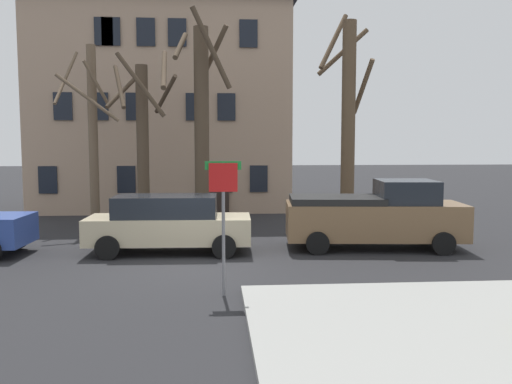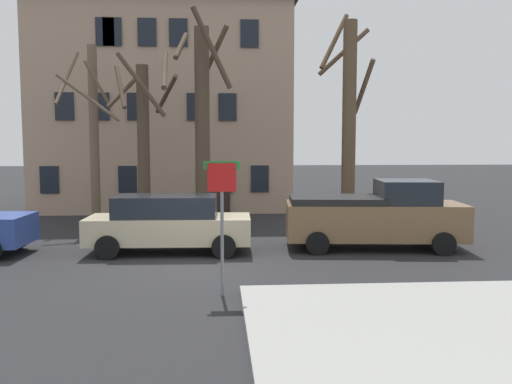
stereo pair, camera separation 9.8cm
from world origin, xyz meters
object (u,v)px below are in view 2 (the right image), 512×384
tree_bare_mid (143,139)px  tree_bare_far (201,119)px  tree_bare_near (93,131)px  street_sign_pole (222,202)px  car_beige_wagon (168,223)px  pickup_truck_brown (376,216)px  tree_bare_end (349,119)px  building_main (166,84)px

tree_bare_mid → tree_bare_far: 2.30m
tree_bare_near → street_sign_pole: (4.80, -9.73, -1.66)m
street_sign_pole → car_beige_wagon: bearing=108.6°
pickup_truck_brown → street_sign_pole: 6.81m
tree_bare_end → tree_bare_near: bearing=172.9°
building_main → tree_bare_near: size_ratio=1.80×
tree_bare_mid → pickup_truck_brown: tree_bare_mid is taller
building_main → street_sign_pole: size_ratio=4.32×
street_sign_pole → building_main: bearing=99.1°
tree_bare_far → tree_bare_near: bearing=166.9°
tree_bare_mid → street_sign_pole: 9.61m
car_beige_wagon → pickup_truck_brown: 6.29m
tree_bare_mid → car_beige_wagon: (1.30, -4.48, -2.49)m
tree_bare_near → pickup_truck_brown: size_ratio=1.25×
building_main → street_sign_pole: bearing=-80.9°
tree_bare_far → street_sign_pole: tree_bare_far is taller
tree_bare_end → pickup_truck_brown: bearing=-90.2°
tree_bare_mid → car_beige_wagon: size_ratio=1.33×
pickup_truck_brown → street_sign_pole: (-4.74, -4.80, 0.99)m
pickup_truck_brown → building_main: bearing=122.7°
tree_bare_mid → car_beige_wagon: bearing=-73.8°
pickup_truck_brown → tree_bare_mid: bearing=150.6°
tree_bare_near → pickup_truck_brown: bearing=-27.3°
car_beige_wagon → pickup_truck_brown: bearing=1.8°
building_main → tree_bare_mid: size_ratio=1.94×
tree_bare_far → street_sign_pole: 9.04m
tree_bare_far → car_beige_wagon: 5.33m
tree_bare_far → pickup_truck_brown: tree_bare_far is taller
building_main → car_beige_wagon: (1.06, -11.63, -5.22)m
car_beige_wagon → tree_bare_near: bearing=122.4°
pickup_truck_brown → street_sign_pole: size_ratio=1.91×
building_main → tree_bare_near: 7.28m
tree_bare_far → street_sign_pole: bearing=-85.5°
building_main → tree_bare_far: bearing=-75.5°
tree_bare_mid → street_sign_pole: tree_bare_mid is taller
building_main → tree_bare_far: (1.93, -7.45, -2.02)m
tree_bare_near → tree_bare_mid: size_ratio=1.08×
tree_bare_end → tree_bare_far: bearing=177.6°
tree_bare_end → pickup_truck_brown: tree_bare_end is taller
tree_bare_far → tree_bare_end: 5.44m
pickup_truck_brown → car_beige_wagon: bearing=-178.2°
building_main → pickup_truck_brown: (7.35, -11.43, -5.09)m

